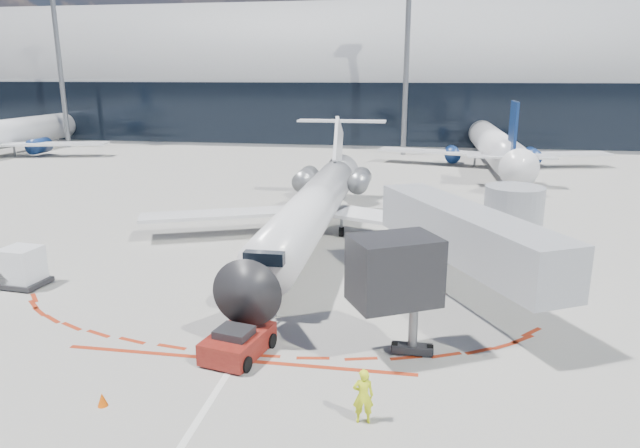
% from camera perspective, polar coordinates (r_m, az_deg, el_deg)
% --- Properties ---
extents(ground, '(260.00, 260.00, 0.00)m').
position_cam_1_polar(ground, '(33.23, -2.40, -4.13)').
color(ground, slate).
rests_on(ground, ground).
extents(apron_centerline, '(0.25, 40.00, 0.01)m').
position_cam_1_polar(apron_centerline, '(35.08, -1.73, -3.08)').
color(apron_centerline, silver).
rests_on(apron_centerline, ground).
extents(apron_stop_bar, '(14.00, 0.25, 0.01)m').
position_cam_1_polar(apron_stop_bar, '(23.00, -8.40, -13.31)').
color(apron_stop_bar, maroon).
rests_on(apron_stop_bar, ground).
extents(terminal_building, '(150.00, 24.15, 24.00)m').
position_cam_1_polar(terminal_building, '(95.96, 5.68, 13.42)').
color(terminal_building, gray).
rests_on(terminal_building, ground).
extents(jet_bridge, '(10.03, 15.20, 4.90)m').
position_cam_1_polar(jet_bridge, '(28.99, 15.57, -1.30)').
color(jet_bridge, '#989CA0').
rests_on(jet_bridge, ground).
extents(light_mast_west, '(0.70, 0.70, 25.00)m').
position_cam_1_polar(light_mast_west, '(94.11, -24.61, 14.59)').
color(light_mast_west, slate).
rests_on(light_mast_west, ground).
extents(light_mast_centre, '(0.70, 0.70, 25.00)m').
position_cam_1_polar(light_mast_centre, '(78.78, 8.65, 15.92)').
color(light_mast_centre, slate).
rests_on(light_mast_centre, ground).
extents(regional_jet, '(24.13, 29.76, 7.45)m').
position_cam_1_polar(regional_jet, '(37.25, -0.47, 1.96)').
color(regional_jet, silver).
rests_on(regional_jet, ground).
extents(pushback_tug, '(2.60, 4.94, 1.26)m').
position_cam_1_polar(pushback_tug, '(23.11, -8.20, -11.62)').
color(pushback_tug, '#5F110D').
rests_on(pushback_tug, ground).
extents(ramp_worker, '(0.74, 0.54, 1.86)m').
position_cam_1_polar(ramp_worker, '(18.85, 4.34, -16.77)').
color(ramp_worker, '#D5E718').
rests_on(ramp_worker, ground).
extents(uld_container, '(2.39, 2.09, 2.09)m').
position_cam_1_polar(uld_container, '(33.50, -27.65, -3.85)').
color(uld_container, black).
rests_on(uld_container, ground).
extents(safety_cone_right, '(0.34, 0.34, 0.48)m').
position_cam_1_polar(safety_cone_right, '(21.22, -20.94, -16.08)').
color(safety_cone_right, '#D64D04').
rests_on(safety_cone_right, ground).
extents(bg_airliner_0, '(34.34, 36.36, 11.11)m').
position_cam_1_polar(bg_airliner_0, '(88.76, -29.39, 9.59)').
color(bg_airliner_0, silver).
rests_on(bg_airliner_0, ground).
extents(bg_airliner_1, '(31.80, 33.67, 10.29)m').
position_cam_1_polar(bg_airliner_1, '(71.74, 17.05, 9.69)').
color(bg_airliner_1, silver).
rests_on(bg_airliner_1, ground).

